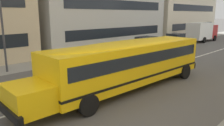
% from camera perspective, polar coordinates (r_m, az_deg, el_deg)
% --- Properties ---
extents(ground_plane, '(400.00, 400.00, 0.00)m').
position_cam_1_polar(ground_plane, '(16.20, 9.66, -2.20)').
color(ground_plane, '#54514F').
extents(sidewalk_far, '(120.00, 3.00, 0.01)m').
position_cam_1_polar(sidewalk_far, '(21.62, -7.78, 1.57)').
color(sidewalk_far, gray).
rests_on(sidewalk_far, ground_plane).
extents(lane_centreline, '(110.00, 0.16, 0.01)m').
position_cam_1_polar(lane_centreline, '(16.20, 9.66, -2.19)').
color(lane_centreline, silver).
rests_on(lane_centreline, ground_plane).
extents(school_bus, '(12.00, 3.07, 2.67)m').
position_cam_1_polar(school_bus, '(12.00, 4.29, 0.56)').
color(school_bus, yellow).
rests_on(school_bus, ground_plane).
extents(parked_car_black_far_corner, '(3.91, 1.91, 1.64)m').
position_cam_1_polar(parked_car_black_far_corner, '(29.89, 16.16, 5.82)').
color(parked_car_black_far_corner, black).
rests_on(parked_car_black_far_corner, ground_plane).
extents(parked_car_grey_by_entrance, '(3.91, 1.91, 1.64)m').
position_cam_1_polar(parked_car_grey_by_entrance, '(24.90, 8.93, 4.92)').
color(parked_car_grey_by_entrance, gray).
rests_on(parked_car_grey_by_entrance, ground_plane).
extents(box_truck, '(6.12, 2.63, 2.82)m').
position_cam_1_polar(box_truck, '(36.26, 22.11, 7.59)').
color(box_truck, maroon).
rests_on(box_truck, ground_plane).
extents(street_lamp, '(0.44, 0.44, 6.80)m').
position_cam_1_polar(street_lamp, '(17.13, -26.74, 12.05)').
color(street_lamp, '#38383D').
rests_on(street_lamp, ground_plane).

